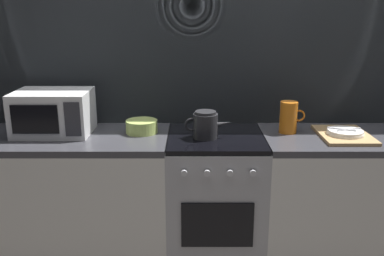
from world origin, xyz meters
TOP-DOWN VIEW (x-y plane):
  - back_wall at (0.00, 0.32)m, footprint 3.60×0.05m
  - counter_left at (-0.90, 0.00)m, footprint 1.20×0.60m
  - stove_unit at (-0.00, -0.00)m, footprint 0.60×0.63m
  - counter_right at (0.90, 0.00)m, footprint 1.20×0.60m
  - microwave at (-1.01, 0.06)m, footprint 0.46×0.35m
  - kettle at (-0.07, -0.04)m, footprint 0.28×0.15m
  - mixing_bowl at (-0.47, 0.07)m, footprint 0.20×0.20m
  - pitcher at (0.46, 0.07)m, footprint 0.16×0.11m
  - dish_pile at (0.79, -0.02)m, footprint 0.30×0.40m

SIDE VIEW (x-z plane):
  - stove_unit at x=0.00m, z-range 0.00..0.90m
  - counter_left at x=-0.90m, z-range 0.00..0.90m
  - counter_right at x=0.90m, z-range 0.00..0.90m
  - dish_pile at x=0.79m, z-range 0.89..0.95m
  - mixing_bowl at x=-0.47m, z-range 0.90..0.98m
  - kettle at x=-0.07m, z-range 0.90..1.06m
  - pitcher at x=0.46m, z-range 0.90..1.10m
  - microwave at x=-1.01m, z-range 0.90..1.17m
  - back_wall at x=0.00m, z-range 0.00..2.40m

